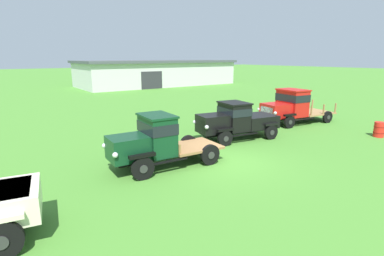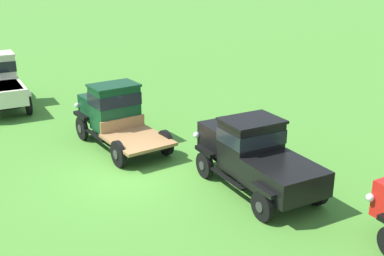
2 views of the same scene
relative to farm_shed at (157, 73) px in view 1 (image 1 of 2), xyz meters
name	(u,v)px [view 1 (image 1 of 2)]	position (x,y,z in m)	size (l,w,h in m)	color
ground_plane	(225,162)	(-15.06, -33.11, -1.93)	(240.00, 240.00, 0.00)	#47842D
farm_shed	(157,73)	(0.00, 0.00, 0.00)	(24.22, 10.30, 3.83)	silver
vintage_truck_second_in_line	(154,141)	(-17.85, -32.00, -0.81)	(4.83, 2.19, 2.17)	black
vintage_truck_midrow_center	(237,120)	(-12.13, -30.69, -0.89)	(4.79, 2.57, 2.03)	black
vintage_truck_far_side	(290,106)	(-6.55, -29.92, -0.75)	(5.62, 2.83, 2.29)	black
oil_drum_beside_row	(379,130)	(-5.35, -34.98, -1.51)	(0.57, 0.57, 0.84)	red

